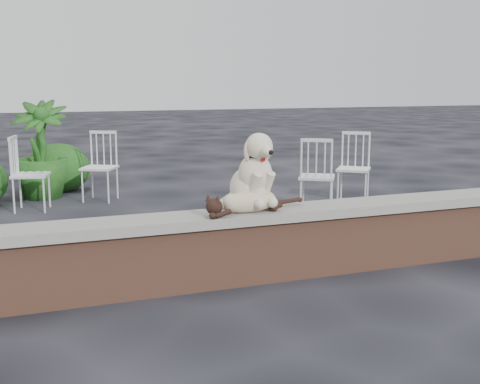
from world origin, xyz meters
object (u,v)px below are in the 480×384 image
object	(u,v)px
dog	(250,170)
chair_e	(31,174)
cat	(248,201)
chair_b	(99,166)
chair_d	(354,168)
chair_c	(317,175)
potted_plant_b	(40,149)

from	to	relation	value
dog	chair_e	xyz separation A→B (m)	(-1.61, 3.41, -0.43)
cat	chair_b	size ratio (longest dim) A/B	1.19
chair_d	dog	bearing A→B (deg)	-97.95
chair_e	chair_c	distance (m)	3.57
dog	cat	xyz separation A→B (m)	(-0.08, -0.15, -0.22)
chair_b	chair_d	distance (m)	3.44
chair_e	potted_plant_b	world-z (taller)	potted_plant_b
cat	chair_b	world-z (taller)	chair_b
cat	chair_c	xyz separation A→B (m)	(1.76, 2.16, -0.20)
cat	potted_plant_b	xyz separation A→B (m)	(-1.36, 4.42, 0.00)
dog	chair_d	distance (m)	3.48
chair_d	potted_plant_b	size ratio (longest dim) A/B	0.69
chair_c	potted_plant_b	xyz separation A→B (m)	(-3.12, 2.25, 0.21)
dog	chair_e	bearing A→B (deg)	105.24
dog	chair_e	distance (m)	3.79
dog	chair_d	size ratio (longest dim) A/B	0.68
chair_b	potted_plant_b	xyz separation A→B (m)	(-0.73, 0.50, 0.21)
chair_c	potted_plant_b	bearing A→B (deg)	-4.49
dog	chair_d	bearing A→B (deg)	34.75
cat	dog	bearing A→B (deg)	51.93
chair_d	chair_c	xyz separation A→B (m)	(-0.77, -0.42, 0.00)
chair_d	cat	bearing A→B (deg)	-97.15
chair_c	potted_plant_b	world-z (taller)	potted_plant_b
chair_b	chair_e	size ratio (longest dim) A/B	1.00
cat	potted_plant_b	bearing A→B (deg)	97.16
chair_e	potted_plant_b	xyz separation A→B (m)	(0.16, 0.86, 0.21)
chair_d	chair_e	xyz separation A→B (m)	(-4.06, 0.97, 0.00)
chair_e	chair_b	bearing A→B (deg)	-54.80
cat	chair_e	world-z (taller)	chair_e
cat	potted_plant_b	size ratio (longest dim) A/B	0.82
chair_b	potted_plant_b	world-z (taller)	potted_plant_b
chair_e	chair_c	size ratio (longest dim) A/B	1.00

